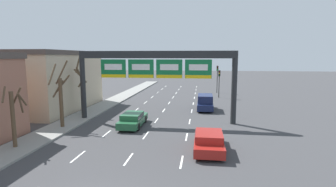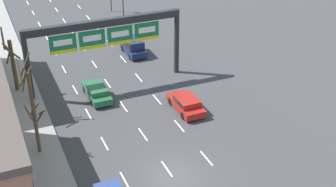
% 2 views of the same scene
% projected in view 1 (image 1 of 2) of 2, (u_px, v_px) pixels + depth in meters
% --- Properties ---
extents(lane_dashes, '(6.72, 67.00, 0.01)m').
position_uv_depth(lane_dashes, '(152.00, 127.00, 23.58)').
color(lane_dashes, white).
rests_on(lane_dashes, ground_plane).
extents(sign_gantry, '(15.32, 0.70, 6.84)m').
position_uv_depth(sign_gantry, '(155.00, 67.00, 24.94)').
color(sign_gantry, '#232628').
rests_on(sign_gantry, ground_plane).
extents(building_far, '(10.56, 13.60, 6.98)m').
position_uv_depth(building_far, '(40.00, 80.00, 31.50)').
color(building_far, '#C6B293').
rests_on(building_far, ground_plane).
extents(car_red, '(1.97, 4.53, 1.32)m').
position_uv_depth(car_red, '(209.00, 140.00, 17.60)').
color(car_red, maroon).
rests_on(car_red, ground_plane).
extents(car_green, '(1.81, 4.69, 1.26)m').
position_uv_depth(car_green, '(133.00, 119.00, 23.77)').
color(car_green, '#235B38').
rests_on(car_green, ground_plane).
extents(suv_navy, '(1.86, 4.21, 1.83)m').
position_uv_depth(suv_navy, '(205.00, 102.00, 31.01)').
color(suv_navy, '#19234C').
rests_on(suv_navy, ground_plane).
extents(traffic_light_near_gantry, '(0.30, 0.35, 4.73)m').
position_uv_depth(traffic_light_near_gantry, '(217.00, 74.00, 45.47)').
color(traffic_light_near_gantry, black).
rests_on(traffic_light_near_gantry, ground_plane).
extents(traffic_light_mid_block, '(0.30, 0.35, 4.22)m').
position_uv_depth(traffic_light_mid_block, '(219.00, 78.00, 40.12)').
color(traffic_light_mid_block, black).
rests_on(traffic_light_mid_block, ground_plane).
extents(tree_bare_closest, '(1.39, 1.59, 5.84)m').
position_uv_depth(tree_bare_closest, '(60.00, 96.00, 22.96)').
color(tree_bare_closest, brown).
rests_on(tree_bare_closest, sidewalk_left).
extents(tree_bare_second, '(1.46, 1.41, 6.34)m').
position_uv_depth(tree_bare_second, '(83.00, 86.00, 28.60)').
color(tree_bare_second, brown).
rests_on(tree_bare_second, sidewalk_left).
extents(tree_bare_third, '(1.54, 1.52, 4.17)m').
position_uv_depth(tree_bare_third, '(14.00, 114.00, 17.77)').
color(tree_bare_third, brown).
rests_on(tree_bare_third, sidewalk_left).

